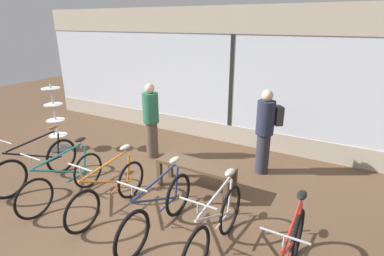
{
  "coord_description": "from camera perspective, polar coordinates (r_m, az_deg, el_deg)",
  "views": [
    {
      "loc": [
        2.64,
        -3.07,
        2.85
      ],
      "look_at": [
        0.0,
        1.58,
        0.95
      ],
      "focal_mm": 28.0,
      "sensor_mm": 36.0,
      "label": 1
    }
  ],
  "objects": [
    {
      "name": "accessory_rack",
      "position": [
        7.58,
        -24.45,
        0.85
      ],
      "size": [
        0.48,
        0.48,
        1.56
      ],
      "color": "#333333",
      "rests_on": "ground_plane"
    },
    {
      "name": "ground_plane",
      "position": [
        4.95,
        -9.42,
        -15.89
      ],
      "size": [
        24.0,
        24.0,
        0.0
      ],
      "primitive_type": "plane",
      "color": "brown"
    },
    {
      "name": "bicycle_left",
      "position": [
        5.46,
        -23.15,
        -9.12
      ],
      "size": [
        0.46,
        1.69,
        1.01
      ],
      "color": "black",
      "rests_on": "ground_plane"
    },
    {
      "name": "display_bench",
      "position": [
        5.31,
        0.74,
        -7.72
      ],
      "size": [
        1.4,
        0.44,
        0.51
      ],
      "color": "brown",
      "rests_on": "ground_plane"
    },
    {
      "name": "bicycle_right",
      "position": [
        4.0,
        4.44,
        -18.37
      ],
      "size": [
        0.46,
        1.74,
        1.04
      ],
      "color": "black",
      "rests_on": "ground_plane"
    },
    {
      "name": "customer_by_window",
      "position": [
        6.51,
        -7.8,
        1.62
      ],
      "size": [
        0.46,
        0.46,
        1.65
      ],
      "color": "brown",
      "rests_on": "ground_plane"
    },
    {
      "name": "customer_near_rack",
      "position": [
        5.9,
        13.83,
        -0.28
      ],
      "size": [
        0.55,
        0.53,
        1.68
      ],
      "color": "#2D2D38",
      "rests_on": "ground_plane"
    },
    {
      "name": "bicycle_center_right",
      "position": [
        4.34,
        -6.42,
        -15.31
      ],
      "size": [
        0.46,
        1.75,
        1.02
      ],
      "color": "black",
      "rests_on": "ground_plane"
    },
    {
      "name": "bicycle_center_left",
      "position": [
        4.92,
        -15.42,
        -11.5
      ],
      "size": [
        0.46,
        1.69,
        1.01
      ],
      "color": "black",
      "rests_on": "ground_plane"
    },
    {
      "name": "shop_back_wall",
      "position": [
        7.15,
        7.54,
        9.63
      ],
      "size": [
        12.0,
        0.08,
        3.2
      ],
      "color": "#B2A893",
      "rests_on": "ground_plane"
    },
    {
      "name": "bicycle_far_left",
      "position": [
        6.21,
        -27.35,
        -6.21
      ],
      "size": [
        0.46,
        1.76,
        1.03
      ],
      "color": "black",
      "rests_on": "ground_plane"
    }
  ]
}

